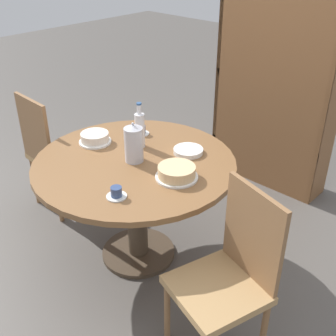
{
  "coord_description": "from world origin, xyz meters",
  "views": [
    {
      "loc": [
        1.71,
        -1.52,
        2.01
      ],
      "look_at": [
        0.0,
        0.3,
        0.57
      ],
      "focal_mm": 45.0,
      "sensor_mm": 36.0,
      "label": 1
    }
  ],
  "objects_px": {
    "chair_a": "(54,151)",
    "cake_second": "(95,138)",
    "coffee_pot": "(134,143)",
    "bookshelf": "(276,77)",
    "cup_a": "(141,131)",
    "cup_b": "(116,193)",
    "water_bottle": "(140,129)",
    "cake_main": "(177,172)",
    "chair_b": "(229,275)"
  },
  "relations": [
    {
      "from": "chair_a",
      "to": "cake_second",
      "type": "relative_size",
      "value": 4.48
    },
    {
      "from": "cake_main",
      "to": "cup_a",
      "type": "relative_size",
      "value": 2.21
    },
    {
      "from": "coffee_pot",
      "to": "cup_b",
      "type": "relative_size",
      "value": 2.29
    },
    {
      "from": "chair_a",
      "to": "cake_second",
      "type": "height_order",
      "value": "chair_a"
    },
    {
      "from": "water_bottle",
      "to": "cake_second",
      "type": "height_order",
      "value": "water_bottle"
    },
    {
      "from": "chair_a",
      "to": "cup_b",
      "type": "distance_m",
      "value": 1.2
    },
    {
      "from": "bookshelf",
      "to": "cake_main",
      "type": "bearing_deg",
      "value": 99.62
    },
    {
      "from": "bookshelf",
      "to": "cake_second",
      "type": "distance_m",
      "value": 1.58
    },
    {
      "from": "cup_a",
      "to": "coffee_pot",
      "type": "bearing_deg",
      "value": -49.82
    },
    {
      "from": "chair_a",
      "to": "cake_second",
      "type": "distance_m",
      "value": 0.59
    },
    {
      "from": "chair_b",
      "to": "chair_a",
      "type": "bearing_deg",
      "value": -168.61
    },
    {
      "from": "cup_b",
      "to": "bookshelf",
      "type": "bearing_deg",
      "value": 94.61
    },
    {
      "from": "chair_a",
      "to": "coffee_pot",
      "type": "bearing_deg",
      "value": -175.36
    },
    {
      "from": "bookshelf",
      "to": "cup_b",
      "type": "distance_m",
      "value": 1.85
    },
    {
      "from": "chair_a",
      "to": "cup_a",
      "type": "height_order",
      "value": "chair_a"
    },
    {
      "from": "chair_b",
      "to": "cake_main",
      "type": "bearing_deg",
      "value": 175.06
    },
    {
      "from": "bookshelf",
      "to": "coffee_pot",
      "type": "height_order",
      "value": "bookshelf"
    },
    {
      "from": "chair_a",
      "to": "chair_b",
      "type": "relative_size",
      "value": 1.0
    },
    {
      "from": "coffee_pot",
      "to": "water_bottle",
      "type": "bearing_deg",
      "value": 125.81
    },
    {
      "from": "bookshelf",
      "to": "water_bottle",
      "type": "bearing_deg",
      "value": 81.77
    },
    {
      "from": "cake_main",
      "to": "chair_b",
      "type": "bearing_deg",
      "value": -21.66
    },
    {
      "from": "water_bottle",
      "to": "coffee_pot",
      "type": "bearing_deg",
      "value": -54.19
    },
    {
      "from": "cake_main",
      "to": "cup_a",
      "type": "bearing_deg",
      "value": 154.9
    },
    {
      "from": "chair_a",
      "to": "bookshelf",
      "type": "distance_m",
      "value": 1.86
    },
    {
      "from": "chair_b",
      "to": "cup_a",
      "type": "bearing_deg",
      "value": 173.27
    },
    {
      "from": "chair_b",
      "to": "cake_second",
      "type": "bearing_deg",
      "value": -171.63
    },
    {
      "from": "chair_a",
      "to": "bookshelf",
      "type": "xyz_separation_m",
      "value": [
        0.97,
        1.52,
        0.44
      ]
    },
    {
      "from": "chair_a",
      "to": "cake_second",
      "type": "bearing_deg",
      "value": -175.25
    },
    {
      "from": "bookshelf",
      "to": "cake_second",
      "type": "height_order",
      "value": "bookshelf"
    },
    {
      "from": "chair_b",
      "to": "water_bottle",
      "type": "xyz_separation_m",
      "value": [
        -0.99,
        0.35,
        0.37
      ]
    },
    {
      "from": "chair_b",
      "to": "cake_main",
      "type": "height_order",
      "value": "chair_b"
    },
    {
      "from": "chair_a",
      "to": "cup_b",
      "type": "relative_size",
      "value": 8.63
    },
    {
      "from": "bookshelf",
      "to": "cup_a",
      "type": "bearing_deg",
      "value": 74.8
    },
    {
      "from": "cake_main",
      "to": "chair_a",
      "type": "bearing_deg",
      "value": -177.57
    },
    {
      "from": "bookshelf",
      "to": "cup_b",
      "type": "relative_size",
      "value": 16.97
    },
    {
      "from": "coffee_pot",
      "to": "cake_second",
      "type": "bearing_deg",
      "value": -178.24
    },
    {
      "from": "bookshelf",
      "to": "water_bottle",
      "type": "height_order",
      "value": "bookshelf"
    },
    {
      "from": "chair_a",
      "to": "cake_main",
      "type": "height_order",
      "value": "chair_a"
    },
    {
      "from": "chair_b",
      "to": "cup_a",
      "type": "relative_size",
      "value": 8.63
    },
    {
      "from": "bookshelf",
      "to": "cup_a",
      "type": "relative_size",
      "value": 16.97
    },
    {
      "from": "chair_a",
      "to": "coffee_pot",
      "type": "relative_size",
      "value": 3.77
    },
    {
      "from": "cake_second",
      "to": "cup_b",
      "type": "height_order",
      "value": "cake_second"
    },
    {
      "from": "cake_second",
      "to": "cup_a",
      "type": "height_order",
      "value": "cake_second"
    },
    {
      "from": "coffee_pot",
      "to": "cake_second",
      "type": "distance_m",
      "value": 0.38
    },
    {
      "from": "coffee_pot",
      "to": "water_bottle",
      "type": "relative_size",
      "value": 0.85
    },
    {
      "from": "water_bottle",
      "to": "cup_a",
      "type": "bearing_deg",
      "value": 134.64
    },
    {
      "from": "cup_b",
      "to": "chair_b",
      "type": "bearing_deg",
      "value": 13.01
    },
    {
      "from": "cup_b",
      "to": "water_bottle",
      "type": "bearing_deg",
      "value": 124.24
    },
    {
      "from": "cake_main",
      "to": "water_bottle",
      "type": "bearing_deg",
      "value": 163.05
    },
    {
      "from": "water_bottle",
      "to": "cake_second",
      "type": "relative_size",
      "value": 1.4
    }
  ]
}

